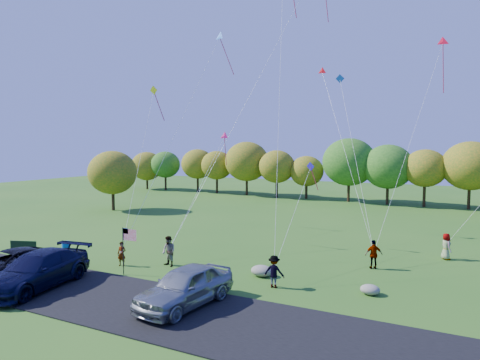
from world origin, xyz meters
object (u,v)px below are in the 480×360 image
at_px(minivan_silver, 185,286).
at_px(flyer_c, 274,271).
at_px(minivan_dark, 10,265).
at_px(trash_barrel, 66,247).
at_px(park_bench, 25,248).
at_px(flyer_e, 446,246).
at_px(minivan_navy, 37,270).
at_px(flyer_b, 169,251).
at_px(flyer_a, 122,254).
at_px(flyer_d, 374,254).

bearing_deg(minivan_silver, flyer_c, 66.01).
height_order(minivan_dark, trash_barrel, minivan_dark).
xyz_separation_m(park_bench, trash_barrel, (2.01, 1.72, -0.13)).
relative_size(flyer_c, flyer_e, 0.99).
relative_size(flyer_c, park_bench, 0.94).
height_order(minivan_navy, minivan_silver, minivan_silver).
xyz_separation_m(flyer_e, park_bench, (-25.66, -12.01, -0.31)).
relative_size(park_bench, trash_barrel, 2.15).
xyz_separation_m(minivan_navy, flyer_b, (3.64, 6.55, -0.04)).
bearing_deg(flyer_a, flyer_e, 17.20).
bearing_deg(minivan_silver, flyer_b, 139.25).
bearing_deg(flyer_b, trash_barrel, -158.38).
bearing_deg(minivan_navy, flyer_a, 70.75).
bearing_deg(trash_barrel, flyer_c, -0.29).
distance_m(flyer_a, trash_barrel, 5.68).
bearing_deg(flyer_b, minivan_navy, -101.94).
bearing_deg(park_bench, trash_barrel, 21.48).
height_order(minivan_dark, park_bench, minivan_dark).
xyz_separation_m(minivan_dark, flyer_c, (13.57, 5.58, -0.02)).
relative_size(minivan_dark, trash_barrel, 6.91).
distance_m(minivan_silver, flyer_e, 18.20).
bearing_deg(trash_barrel, flyer_a, -6.14).
bearing_deg(flyer_c, trash_barrel, -4.13).
bearing_deg(flyer_e, flyer_c, 110.04).
xyz_separation_m(minivan_silver, flyer_d, (6.73, 10.39, -0.10)).
bearing_deg(flyer_d, flyer_c, 27.75).
distance_m(minivan_dark, trash_barrel, 6.06).
bearing_deg(trash_barrel, minivan_dark, -69.46).
bearing_deg(flyer_c, flyer_d, -128.39).
xyz_separation_m(minivan_dark, minivan_navy, (2.56, -0.24, 0.11)).
distance_m(minivan_dark, flyer_d, 21.10).
xyz_separation_m(minivan_silver, flyer_b, (-4.74, 5.17, -0.04)).
distance_m(minivan_silver, flyer_b, 7.01).
relative_size(minivan_navy, flyer_c, 3.70).
distance_m(flyer_e, trash_barrel, 25.80).
bearing_deg(park_bench, minivan_navy, -51.19).
distance_m(flyer_d, trash_barrel, 20.65).
xyz_separation_m(flyer_e, trash_barrel, (-23.66, -10.28, -0.44)).
distance_m(flyer_b, park_bench, 10.60).
bearing_deg(flyer_a, trash_barrel, 159.92).
bearing_deg(flyer_d, flyer_b, -3.24).
xyz_separation_m(minivan_silver, trash_barrel, (-13.06, 4.51, -0.56)).
xyz_separation_m(minivan_silver, flyer_c, (2.63, 4.43, -0.13)).
xyz_separation_m(minivan_silver, flyer_e, (10.60, 14.79, -0.12)).
bearing_deg(minivan_silver, flyer_a, 158.95).
xyz_separation_m(flyer_d, trash_barrel, (-19.79, -5.88, -0.46)).
relative_size(flyer_a, flyer_d, 0.86).
relative_size(minivan_navy, flyer_d, 3.58).
distance_m(minivan_dark, minivan_silver, 11.00).
bearing_deg(flyer_b, park_bench, -149.90).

